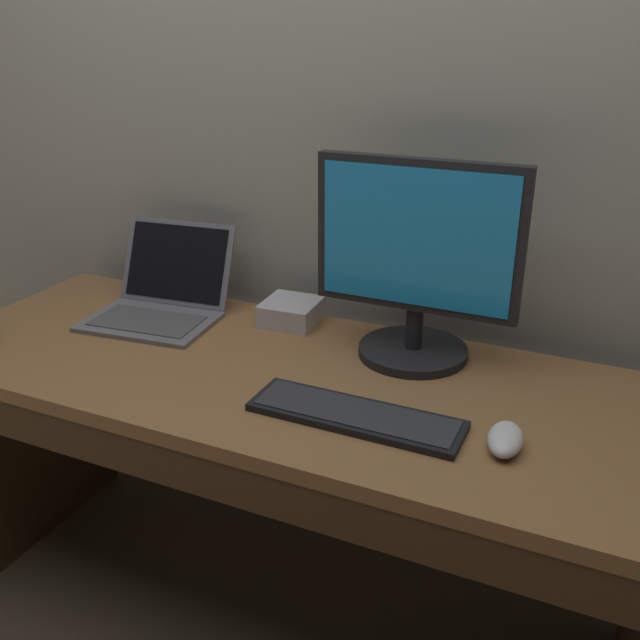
{
  "coord_description": "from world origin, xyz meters",
  "views": [
    {
      "loc": [
        0.67,
        -1.25,
        1.46
      ],
      "look_at": [
        0.1,
        0.0,
        0.87
      ],
      "focal_mm": 39.1,
      "sensor_mm": 36.0,
      "label": 1
    }
  ],
  "objects_px": {
    "wired_keyboard": "(356,415)",
    "computer_mouse": "(505,439)",
    "external_drive_box": "(291,312)",
    "laptop_space_gray": "(160,298)",
    "external_monitor": "(416,264)"
  },
  "relations": [
    {
      "from": "external_monitor",
      "to": "computer_mouse",
      "type": "xyz_separation_m",
      "value": [
        0.27,
        -0.3,
        -0.21
      ]
    },
    {
      "from": "wired_keyboard",
      "to": "external_drive_box",
      "type": "relative_size",
      "value": 3.01
    },
    {
      "from": "laptop_space_gray",
      "to": "external_drive_box",
      "type": "bearing_deg",
      "value": 17.35
    },
    {
      "from": "laptop_space_gray",
      "to": "wired_keyboard",
      "type": "height_order",
      "value": "laptop_space_gray"
    },
    {
      "from": "wired_keyboard",
      "to": "laptop_space_gray",
      "type": "bearing_deg",
      "value": 157.34
    },
    {
      "from": "external_drive_box",
      "to": "wired_keyboard",
      "type": "bearing_deg",
      "value": -48.95
    },
    {
      "from": "laptop_space_gray",
      "to": "external_monitor",
      "type": "distance_m",
      "value": 0.72
    },
    {
      "from": "computer_mouse",
      "to": "external_drive_box",
      "type": "relative_size",
      "value": 0.82
    },
    {
      "from": "wired_keyboard",
      "to": "computer_mouse",
      "type": "height_order",
      "value": "computer_mouse"
    },
    {
      "from": "external_drive_box",
      "to": "external_monitor",
      "type": "bearing_deg",
      "value": -11.75
    },
    {
      "from": "external_drive_box",
      "to": "laptop_space_gray",
      "type": "bearing_deg",
      "value": -162.65
    },
    {
      "from": "laptop_space_gray",
      "to": "external_drive_box",
      "type": "height_order",
      "value": "laptop_space_gray"
    },
    {
      "from": "laptop_space_gray",
      "to": "computer_mouse",
      "type": "bearing_deg",
      "value": -15.37
    },
    {
      "from": "external_monitor",
      "to": "computer_mouse",
      "type": "distance_m",
      "value": 0.46
    },
    {
      "from": "computer_mouse",
      "to": "wired_keyboard",
      "type": "bearing_deg",
      "value": 178.6
    }
  ]
}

